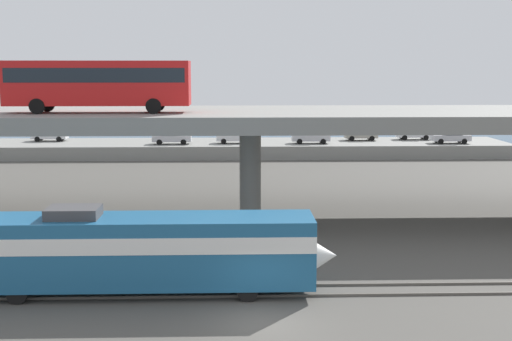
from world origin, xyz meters
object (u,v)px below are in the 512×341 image
(parked_car_0, at_px, (451,137))
(parked_car_1, at_px, (172,138))
(parked_car_2, at_px, (310,137))
(parked_car_3, at_px, (361,134))
(parked_car_5, at_px, (50,135))
(parked_car_4, at_px, (414,133))
(parked_car_6, at_px, (235,137))
(transit_bus_on_overpass, at_px, (98,81))
(train_locomotive, at_px, (154,248))

(parked_car_0, xyz_separation_m, parked_car_1, (-33.17, 0.30, 0.00))
(parked_car_2, relative_size, parked_car_3, 1.12)
(parked_car_3, xyz_separation_m, parked_car_5, (-38.40, 0.50, 0.00))
(parked_car_4, distance_m, parked_car_6, 22.71)
(parked_car_0, bearing_deg, transit_bus_on_overpass, 44.75)
(parked_car_3, xyz_separation_m, parked_car_6, (-15.63, -2.74, 0.00))
(parked_car_5, relative_size, parked_car_6, 0.94)
(parked_car_1, xyz_separation_m, parked_car_2, (16.43, 0.11, -0.00))
(parked_car_5, bearing_deg, parked_car_4, 0.27)
(parked_car_2, bearing_deg, transit_bus_on_overpass, -117.29)
(train_locomotive, bearing_deg, parked_car_0, 58.68)
(parked_car_0, xyz_separation_m, parked_car_6, (-25.70, 0.93, -0.00))
(transit_bus_on_overpass, xyz_separation_m, parked_car_5, (-13.76, 38.58, -7.31))
(parked_car_1, height_order, parked_car_6, same)
(parked_car_6, bearing_deg, parked_car_5, 171.92)
(transit_bus_on_overpass, bearing_deg, parked_car_0, -135.25)
(parked_car_6, bearing_deg, parked_car_3, 9.93)
(parked_car_1, height_order, parked_car_5, same)
(parked_car_3, bearing_deg, parked_car_0, 160.00)
(parked_car_1, xyz_separation_m, parked_car_6, (7.48, 0.62, -0.00))
(parked_car_1, relative_size, parked_car_4, 1.05)
(parked_car_0, height_order, parked_car_6, same)
(transit_bus_on_overpass, height_order, parked_car_5, transit_bus_on_overpass)
(transit_bus_on_overpass, xyz_separation_m, parked_car_6, (9.02, 35.35, -7.31))
(parked_car_1, xyz_separation_m, parked_car_4, (29.92, 4.07, -0.00))
(parked_car_1, relative_size, parked_car_6, 1.01)
(parked_car_2, bearing_deg, parked_car_5, 173.27)
(parked_car_2, bearing_deg, parked_car_0, -1.43)
(parked_car_2, relative_size, parked_car_5, 1.06)
(parked_car_2, distance_m, parked_car_6, 8.97)
(train_locomotive, relative_size, parked_car_4, 4.11)
(parked_car_3, bearing_deg, parked_car_4, -174.07)
(parked_car_1, bearing_deg, parked_car_6, 4.77)
(parked_car_1, height_order, parked_car_2, same)
(parked_car_2, xyz_separation_m, parked_car_5, (-31.73, 3.74, 0.00))
(parked_car_1, distance_m, parked_car_5, 15.78)
(parked_car_0, xyz_separation_m, parked_car_2, (-16.74, 0.42, -0.00))
(transit_bus_on_overpass, xyz_separation_m, parked_car_4, (31.46, 38.79, -7.31))
(parked_car_4, relative_size, parked_car_6, 0.97)
(train_locomotive, bearing_deg, parked_car_1, 94.20)
(train_locomotive, xyz_separation_m, parked_car_4, (26.32, 52.98, 0.17))
(parked_car_2, distance_m, parked_car_3, 7.42)
(parked_car_0, relative_size, parked_car_6, 1.01)
(train_locomotive, height_order, parked_car_2, train_locomotive)
(parked_car_0, height_order, parked_car_2, same)
(transit_bus_on_overpass, bearing_deg, parked_car_1, -92.55)
(train_locomotive, height_order, parked_car_3, train_locomotive)
(parked_car_0, relative_size, parked_car_4, 1.04)
(parked_car_1, height_order, parked_car_4, same)
(transit_bus_on_overpass, distance_m, parked_car_0, 49.43)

